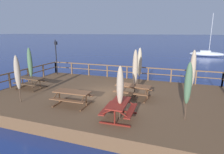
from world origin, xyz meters
TOP-DOWN VIEW (x-y plane):
  - ground_plane at (0.00, 0.00)m, footprint 600.00×600.00m
  - wooden_deck at (0.00, 0.00)m, footprint 14.63×9.27m
  - railing_waterside_far at (-0.00, 4.48)m, footprint 14.43×0.10m
  - railing_side_left at (-7.16, 0.00)m, footprint 0.10×9.07m
  - picnic_table_back_left at (1.65, -2.96)m, footprint 1.48×1.85m
  - picnic_table_front_left at (1.60, 0.05)m, footprint 2.22×1.56m
  - picnic_table_front_right at (-1.25, -2.23)m, footprint 2.04×1.44m
  - picnic_table_mid_left at (-5.66, -0.47)m, footprint 1.97×1.45m
  - patio_umbrella_short_mid at (1.71, -3.03)m, footprint 0.32×0.32m
  - patio_umbrella_tall_front at (1.68, 0.07)m, footprint 0.32×0.32m
  - patio_umbrella_tall_mid_left at (-4.27, -2.87)m, footprint 0.32×0.32m
  - patio_umbrella_tall_back_right at (-5.62, -0.44)m, footprint 0.32×0.32m
  - patio_umbrella_short_front at (4.54, -2.06)m, footprint 0.32×0.32m
  - patio_umbrella_tall_mid_right at (4.83, 0.54)m, footprint 0.32×0.32m
  - patio_umbrella_tall_back_left at (1.49, 2.28)m, footprint 0.32×0.32m
  - lamp_post_hooked at (-6.49, 3.78)m, footprint 0.50×0.56m
  - sailboat_distant at (8.86, 28.59)m, footprint 6.05×1.86m

SIDE VIEW (x-z plane):
  - ground_plane at x=0.00m, z-range 0.00..0.00m
  - wooden_deck at x=0.00m, z-range 0.00..0.64m
  - sailboat_distant at x=8.86m, z-range -3.35..4.37m
  - picnic_table_back_left at x=1.65m, z-range 0.81..1.58m
  - picnic_table_mid_left at x=-5.66m, z-range 0.81..1.59m
  - picnic_table_front_right at x=-1.25m, z-range 0.81..1.59m
  - picnic_table_front_left at x=1.60m, z-range 0.82..1.59m
  - railing_side_left at x=-7.16m, z-range 0.84..1.93m
  - railing_waterside_far at x=0.00m, z-range 0.84..1.93m
  - patio_umbrella_short_mid at x=1.71m, z-range 0.97..3.47m
  - patio_umbrella_short_front at x=4.54m, z-range 1.00..3.65m
  - patio_umbrella_tall_mid_left at x=-4.27m, z-range 1.00..3.68m
  - patio_umbrella_tall_back_left at x=1.49m, z-range 1.03..3.87m
  - patio_umbrella_tall_back_right at x=-5.62m, z-range 1.03..3.89m
  - patio_umbrella_tall_front at x=1.68m, z-range 1.04..3.95m
  - patio_umbrella_tall_mid_right at x=4.83m, z-range 1.04..3.99m
  - lamp_post_hooked at x=-6.49m, z-range 1.15..4.35m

